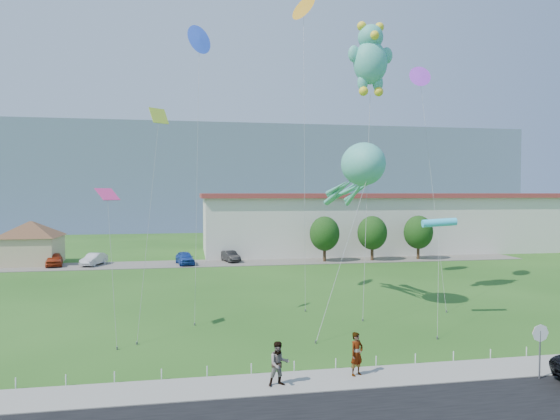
# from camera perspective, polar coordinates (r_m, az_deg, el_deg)

# --- Properties ---
(ground) EXTENTS (160.00, 160.00, 0.00)m
(ground) POSITION_cam_1_polar(r_m,az_deg,el_deg) (25.71, 3.30, -16.84)
(ground) COLOR #214E15
(ground) RESTS_ON ground
(sidewalk) EXTENTS (80.00, 2.50, 0.10)m
(sidewalk) POSITION_cam_1_polar(r_m,az_deg,el_deg) (23.18, 4.96, -18.86)
(sidewalk) COLOR gray
(sidewalk) RESTS_ON ground
(parking_strip) EXTENTS (70.00, 6.00, 0.06)m
(parking_strip) POSITION_cam_1_polar(r_m,az_deg,el_deg) (59.52, -4.54, -6.00)
(parking_strip) COLOR #59544C
(parking_strip) RESTS_ON ground
(hill_ridge) EXTENTS (160.00, 50.00, 25.00)m
(hill_ridge) POSITION_cam_1_polar(r_m,az_deg,el_deg) (143.84, -7.81, 3.65)
(hill_ridge) COLOR slate
(hill_ridge) RESTS_ON ground
(pavilion) EXTENTS (9.20, 9.20, 5.00)m
(pavilion) POSITION_cam_1_polar(r_m,az_deg,el_deg) (64.57, -26.57, -2.90)
(pavilion) COLOR tan
(pavilion) RESTS_ON ground
(warehouse) EXTENTS (61.00, 15.00, 8.20)m
(warehouse) POSITION_cam_1_polar(r_m,az_deg,el_deg) (74.81, 14.99, -1.27)
(warehouse) COLOR beige
(warehouse) RESTS_ON ground
(stop_sign) EXTENTS (0.80, 0.07, 2.50)m
(stop_sign) POSITION_cam_1_polar(r_m,az_deg,el_deg) (25.48, 27.59, -12.85)
(stop_sign) COLOR slate
(stop_sign) RESTS_ON ground
(rope_fence) EXTENTS (26.05, 0.05, 0.50)m
(rope_fence) POSITION_cam_1_polar(r_m,az_deg,el_deg) (24.43, 4.04, -17.25)
(rope_fence) COLOR white
(rope_fence) RESTS_ON ground
(tree_near) EXTENTS (3.60, 3.60, 5.47)m
(tree_near) POSITION_cam_1_polar(r_m,az_deg,el_deg) (59.95, 5.11, -2.71)
(tree_near) COLOR #3F2B19
(tree_near) RESTS_ON ground
(tree_mid) EXTENTS (3.60, 3.60, 5.47)m
(tree_mid) POSITION_cam_1_polar(r_m,az_deg,el_deg) (61.79, 10.50, -2.60)
(tree_mid) COLOR #3F2B19
(tree_mid) RESTS_ON ground
(tree_far) EXTENTS (3.60, 3.60, 5.47)m
(tree_far) POSITION_cam_1_polar(r_m,az_deg,el_deg) (64.14, 15.53, -2.47)
(tree_far) COLOR #3F2B19
(tree_far) RESTS_ON ground
(pedestrian_left) EXTENTS (0.84, 0.74, 1.94)m
(pedestrian_left) POSITION_cam_1_polar(r_m,az_deg,el_deg) (23.52, 8.76, -15.93)
(pedestrian_left) COLOR gray
(pedestrian_left) RESTS_ON sidewalk
(pedestrian_right) EXTENTS (1.00, 0.82, 1.89)m
(pedestrian_right) POSITION_cam_1_polar(r_m,az_deg,el_deg) (22.13, -0.12, -17.15)
(pedestrian_right) COLOR gray
(pedestrian_right) RESTS_ON sidewalk
(parked_car_red) EXTENTS (2.61, 4.58, 1.47)m
(parked_car_red) POSITION_cam_1_polar(r_m,az_deg,el_deg) (61.87, -24.40, -5.15)
(parked_car_red) COLOR #A53214
(parked_car_red) RESTS_ON parking_strip
(parked_car_silver) EXTENTS (2.57, 4.30, 1.34)m
(parked_car_silver) POSITION_cam_1_polar(r_m,az_deg,el_deg) (60.76, -20.50, -5.29)
(parked_car_silver) COLOR #ABAAB1
(parked_car_silver) RESTS_ON parking_strip
(parked_car_blue) EXTENTS (2.47, 4.52, 1.46)m
(parked_car_blue) POSITION_cam_1_polar(r_m,az_deg,el_deg) (58.61, -10.82, -5.40)
(parked_car_blue) COLOR #1C3E9A
(parked_car_blue) RESTS_ON parking_strip
(parked_car_black) EXTENTS (2.37, 4.10, 1.28)m
(parked_car_black) POSITION_cam_1_polar(r_m,az_deg,el_deg) (60.18, -5.73, -5.27)
(parked_car_black) COLOR black
(parked_car_black) RESTS_ON parking_strip
(octopus_kite) EXTENTS (6.53, 12.64, 11.76)m
(octopus_kite) POSITION_cam_1_polar(r_m,az_deg,el_deg) (35.89, 8.95, 4.14)
(octopus_kite) COLOR #46AD9D
(octopus_kite) RESTS_ON ground
(teddy_bear_kite) EXTENTS (4.13, 6.43, 21.00)m
(teddy_bear_kite) POSITION_cam_1_polar(r_m,az_deg,el_deg) (39.43, 10.30, 16.81)
(teddy_bear_kite) COLOR #46AD9D
(teddy_bear_kite) RESTS_ON ground
(small_kite_yellow) EXTENTS (1.74, 4.44, 13.45)m
(small_kite_yellow) POSITION_cam_1_polar(r_m,az_deg,el_deg) (31.40, -13.94, 7.74)
(small_kite_yellow) COLOR #AFD131
(small_kite_yellow) RESTS_ON ground
(small_kite_purple) EXTENTS (3.00, 9.42, 19.01)m
(small_kite_purple) POSITION_cam_1_polar(r_m,az_deg,el_deg) (45.55, 15.77, 14.02)
(small_kite_purple) COLOR purple
(small_kite_purple) RESTS_ON ground
(small_kite_cyan) EXTENTS (2.40, 5.07, 6.80)m
(small_kite_cyan) POSITION_cam_1_polar(r_m,az_deg,el_deg) (33.76, 17.74, -1.45)
(small_kite_cyan) COLOR #38CCFF
(small_kite_cyan) RESTS_ON ground
(small_kite_pink) EXTENTS (1.48, 3.13, 8.64)m
(small_kite_pink) POSITION_cam_1_polar(r_m,az_deg,el_deg) (29.75, -19.04, 0.24)
(small_kite_pink) COLOR #D02E73
(small_kite_pink) RESTS_ON ground
(small_kite_blue) EXTENTS (1.80, 7.02, 20.31)m
(small_kite_blue) POSITION_cam_1_polar(r_m,az_deg,el_deg) (38.98, -9.23, 18.07)
(small_kite_blue) COLOR blue
(small_kite_blue) RESTS_ON ground
(small_kite_orange) EXTENTS (2.80, 9.63, 25.01)m
(small_kite_orange) POSITION_cam_1_polar(r_m,az_deg,el_deg) (45.96, 2.71, 21.38)
(small_kite_orange) COLOR orange
(small_kite_orange) RESTS_ON ground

